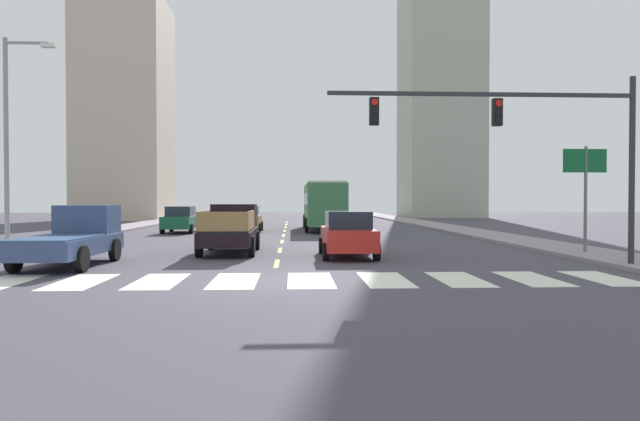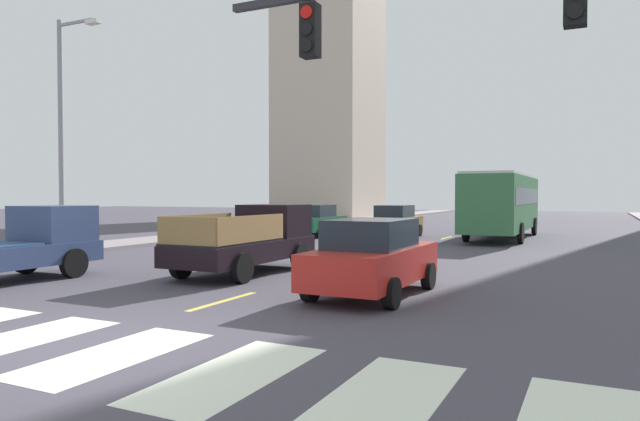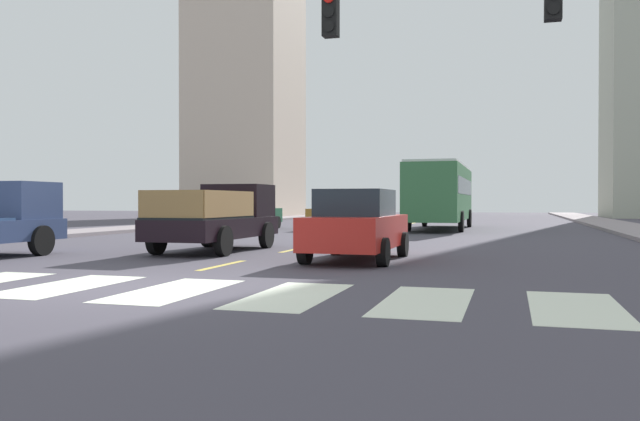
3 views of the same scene
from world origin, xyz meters
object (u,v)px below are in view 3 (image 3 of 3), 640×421
(city_bus, at_px, (441,192))
(sedan_near_left, at_px, (357,225))
(sedan_near_right, at_px, (335,213))
(sedan_mid, at_px, (252,213))
(pickup_stakebed, at_px, (222,218))
(traffic_signal_gantry, at_px, (631,27))

(city_bus, bearing_deg, sedan_near_left, -91.28)
(sedan_near_right, distance_m, sedan_mid, 4.31)
(city_bus, xyz_separation_m, sedan_near_right, (-5.25, -1.68, -1.09))
(sedan_mid, bearing_deg, sedan_near_left, -61.82)
(sedan_near_left, bearing_deg, sedan_near_right, 106.62)
(city_bus, xyz_separation_m, sedan_near_left, (-0.12, -18.68, -1.09))
(sedan_near_left, height_order, sedan_mid, same)
(city_bus, bearing_deg, pickup_stakebed, -106.78)
(sedan_near_right, height_order, sedan_near_left, same)
(city_bus, relative_size, traffic_signal_gantry, 1.12)
(pickup_stakebed, distance_m, sedan_near_right, 14.86)
(sedan_near_right, height_order, sedan_mid, same)
(pickup_stakebed, height_order, sedan_mid, pickup_stakebed)
(sedan_near_left, distance_m, sedan_mid, 18.51)
(city_bus, xyz_separation_m, sedan_mid, (-9.44, -2.68, -1.09))
(pickup_stakebed, height_order, city_bus, city_bus)
(sedan_near_left, distance_m, traffic_signal_gantry, 7.49)
(pickup_stakebed, relative_size, sedan_mid, 1.18)
(pickup_stakebed, bearing_deg, city_bus, 73.23)
(pickup_stakebed, height_order, sedan_near_right, pickup_stakebed)
(city_bus, relative_size, sedan_mid, 2.45)
(sedan_near_right, distance_m, traffic_signal_gantry, 23.67)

